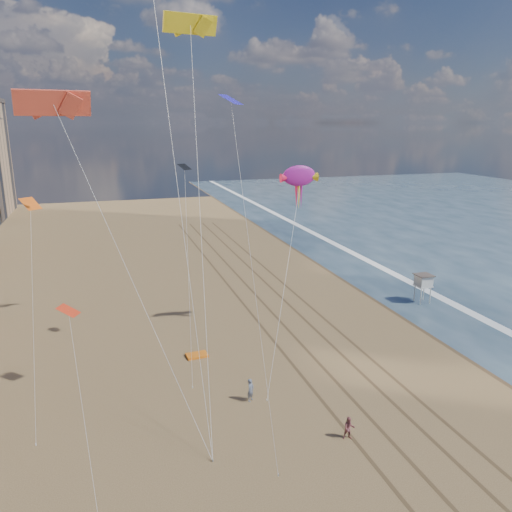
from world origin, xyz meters
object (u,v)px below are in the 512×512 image
Objects in this scene: lifeguard_stand at (423,281)px; show_kite at (299,176)px; kite_flyer_a at (251,390)px; kite_flyer_b at (349,428)px; grounded_kite at (197,355)px.

show_kite is at bearing -170.32° from lifeguard_stand.
lifeguard_stand is 1.89× the size of kite_flyer_a.
kite_flyer_a is at bearing 139.77° from kite_flyer_b.
show_kite is at bearing 91.99° from kite_flyer_b.
show_kite is 24.69m from kite_flyer_b.
kite_flyer_a is 8.47m from kite_flyer_b.
lifeguard_stand is 30.75m from kite_flyer_b.
show_kite reaches higher than kite_flyer_b.
lifeguard_stand reaches higher than kite_flyer_a.
show_kite is (11.32, 3.33, 16.08)m from grounded_kite.
grounded_kite is 1.06× the size of kite_flyer_a.
kite_flyer_a is (-8.69, -12.24, -15.26)m from show_kite.
grounded_kite is 17.49m from kite_flyer_b.
lifeguard_stand is 29.91m from grounded_kite.
kite_flyer_b reaches higher than grounded_kite.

